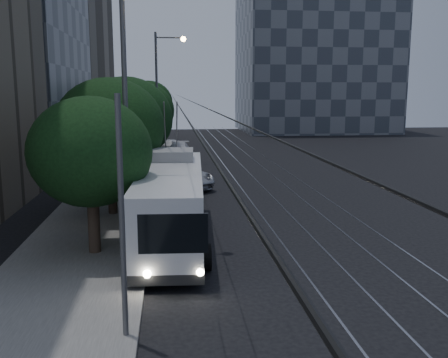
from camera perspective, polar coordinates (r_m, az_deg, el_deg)
name	(u,v)px	position (r m, az deg, el deg)	size (l,w,h in m)	color
ground	(263,226)	(22.80, 4.52, -5.43)	(120.00, 120.00, 0.00)	black
sidewalk	(130,164)	(42.16, -10.67, 1.65)	(5.00, 90.00, 0.15)	slate
tram_rails	(249,163)	(42.55, 2.88, 1.79)	(4.52, 90.00, 0.02)	#92929A
overhead_wires	(160,123)	(41.68, -7.34, 6.34)	(2.23, 90.00, 6.00)	black
building_distant_right	(314,52)	(79.95, 10.26, 14.07)	(22.00, 18.00, 24.00)	#3A414A
trolleybus	(172,202)	(20.47, -5.93, -2.65)	(2.97, 11.59, 5.63)	#BCBCBE
pickup_silver	(180,175)	(31.94, -5.05, 0.47)	(2.64, 5.72, 1.59)	#ABADB3
car_white_a	(182,164)	(36.67, -4.80, 1.68)	(1.85, 4.59, 1.56)	#BBBABF
car_white_b	(179,151)	(45.91, -5.22, 3.26)	(2.01, 4.94, 1.43)	silver
car_white_c	(169,148)	(48.63, -6.25, 3.56)	(1.42, 4.08, 1.34)	#B2B2B6
car_white_d	(172,145)	(51.55, -5.95, 3.88)	(1.50, 3.74, 1.27)	silver
tree_0	(91,152)	(18.62, -15.00, 2.98)	(4.45, 4.45, 5.90)	#32261C
tree_1	(110,127)	(24.55, -12.92, 5.78)	(5.22, 5.22, 6.72)	#32261C
tree_2	(126,119)	(30.44, -11.14, 6.73)	(5.57, 5.57, 6.94)	#32261C
tree_3	(142,114)	(43.26, -9.36, 7.30)	(4.45, 4.45, 6.15)	#32261C
tree_4	(143,111)	(45.69, -9.20, 7.72)	(5.53, 5.53, 6.86)	#32261C
tree_5	(149,102)	(60.78, -8.61, 8.65)	(5.70, 5.70, 7.35)	#32261C
streetlamp_near	(136,88)	(19.37, -10.03, 10.24)	(2.48, 0.44, 10.29)	#58585B
streetlamp_far	(162,86)	(42.97, -7.13, 10.51)	(2.61, 0.44, 10.90)	#58585B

